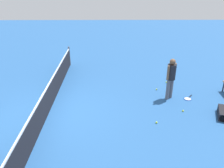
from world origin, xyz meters
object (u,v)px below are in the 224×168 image
at_px(tennis_racket_near_player, 188,99).
at_px(tennis_ball_near_player, 157,89).
at_px(tennis_ball_by_net, 166,82).
at_px(tennis_ball_baseline, 183,111).
at_px(equipment_bag, 223,113).
at_px(tennis_ball_stray_left, 157,122).
at_px(player_near_side, 171,76).

relative_size(tennis_racket_near_player, tennis_ball_near_player, 8.49).
bearing_deg(tennis_ball_near_player, tennis_ball_by_net, -38.80).
height_order(tennis_ball_baseline, equipment_bag, equipment_bag).
xyz_separation_m(tennis_racket_near_player, tennis_ball_baseline, (-0.98, 0.49, 0.02)).
bearing_deg(tennis_ball_stray_left, equipment_bag, -80.97).
xyz_separation_m(tennis_racket_near_player, equipment_bag, (-1.34, -0.80, 0.13)).
bearing_deg(tennis_ball_near_player, equipment_bag, -137.95).
bearing_deg(tennis_ball_baseline, tennis_ball_by_net, 0.95).
xyz_separation_m(tennis_ball_near_player, equipment_bag, (-2.15, -1.94, 0.11)).
relative_size(tennis_ball_near_player, tennis_ball_by_net, 1.00).
height_order(tennis_racket_near_player, tennis_ball_baseline, tennis_ball_baseline).
bearing_deg(equipment_bag, tennis_ball_stray_left, 99.03).
relative_size(player_near_side, tennis_ball_stray_left, 25.76).
bearing_deg(tennis_ball_baseline, tennis_racket_near_player, -26.65).
distance_m(player_near_side, tennis_ball_baseline, 1.46).
bearing_deg(tennis_ball_by_net, tennis_racket_near_player, -161.22).
bearing_deg(player_near_side, tennis_ball_near_player, 25.44).
height_order(player_near_side, tennis_ball_stray_left, player_near_side).
bearing_deg(tennis_ball_stray_left, player_near_side, -24.82).
distance_m(tennis_ball_near_player, tennis_ball_stray_left, 2.58).
xyz_separation_m(tennis_ball_stray_left, equipment_bag, (0.38, -2.42, 0.11)).
bearing_deg(tennis_ball_stray_left, tennis_ball_near_player, -10.62).
relative_size(tennis_ball_near_player, tennis_ball_stray_left, 1.00).
xyz_separation_m(player_near_side, tennis_ball_by_net, (1.50, -0.25, -0.98)).
xyz_separation_m(tennis_ball_near_player, tennis_ball_baseline, (-1.79, -0.65, 0.00)).
distance_m(tennis_ball_by_net, equipment_bag, 3.20).
height_order(tennis_racket_near_player, tennis_ball_by_net, tennis_ball_by_net).
bearing_deg(equipment_bag, tennis_ball_near_player, 42.05).
distance_m(tennis_racket_near_player, tennis_ball_baseline, 1.09).
height_order(player_near_side, tennis_ball_near_player, player_near_side).
xyz_separation_m(tennis_racket_near_player, tennis_ball_by_net, (1.57, 0.53, 0.02)).
distance_m(tennis_racket_near_player, tennis_ball_by_net, 1.66).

